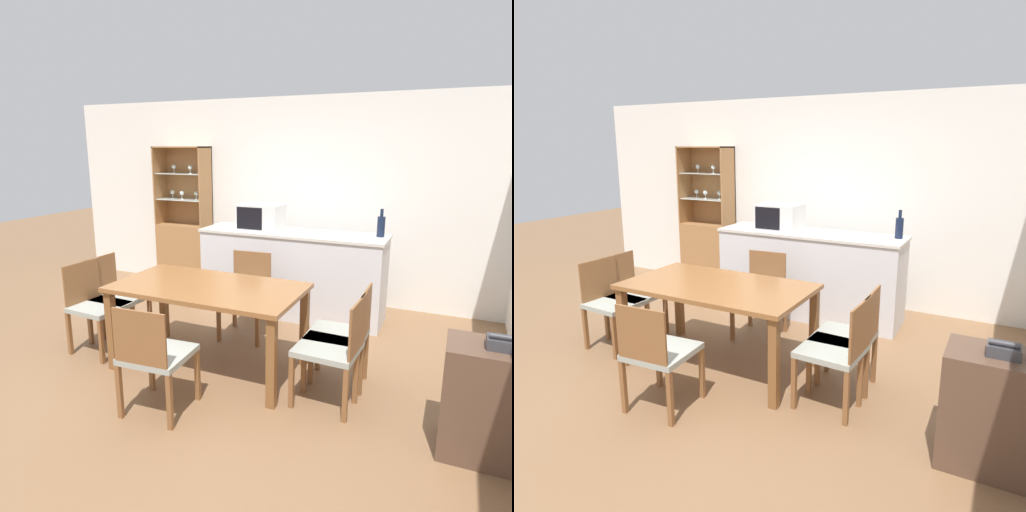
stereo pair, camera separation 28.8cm
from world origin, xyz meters
The scene contains 15 objects.
ground_plane centered at (0.00, 0.00, 0.00)m, with size 18.00×18.00×0.00m, color brown.
wall_back centered at (0.00, 2.63, 1.27)m, with size 6.80×0.06×2.55m.
kitchen_counter centered at (0.23, 1.92, 0.50)m, with size 2.15×0.60×0.99m.
display_cabinet centered at (-1.57, 2.44, 0.58)m, with size 0.75×0.35×1.94m.
dining_table centered at (0.02, 0.34, 0.67)m, with size 1.64×0.90×0.77m.
dining_chair_side_left_far centered at (-1.14, 0.48, 0.46)m, with size 0.47×0.47×0.86m.
dining_chair_side_left_near centered at (-1.14, 0.21, 0.46)m, with size 0.49×0.49×0.86m.
dining_chair_head_far centered at (0.02, 1.14, 0.46)m, with size 0.49×0.49×0.86m.
dining_chair_head_near centered at (0.02, -0.45, 0.46)m, with size 0.49×0.49×0.86m.
dining_chair_side_right_far centered at (1.19, 0.48, 0.46)m, with size 0.46×0.46×0.86m.
dining_chair_side_right_near centered at (1.19, 0.21, 0.46)m, with size 0.48×0.48×0.86m.
microwave centered at (-0.17, 1.95, 1.14)m, with size 0.50×0.39×0.29m.
wine_bottle centered at (1.20, 2.03, 1.11)m, with size 0.08×0.08×0.30m.
side_cabinet centered at (2.26, 0.00, 0.38)m, with size 0.59×0.40×0.75m.
telephone centered at (2.28, -0.02, 0.79)m, with size 0.18×0.14×0.10m.
Camera 2 is at (2.21, -2.82, 1.95)m, focal length 32.00 mm.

